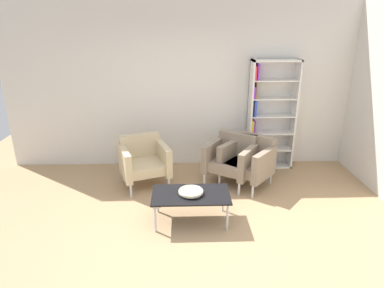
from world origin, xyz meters
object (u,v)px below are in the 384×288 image
Objects in this scene: coffee_table_low at (191,196)px; armchair_by_bookshelf at (248,160)px; armchair_spare_guest at (144,160)px; armchair_near_window at (232,158)px; decorative_bowl at (191,191)px; bookshelf_tall at (268,116)px.

coffee_table_low is 1.05× the size of armchair_by_bookshelf.
armchair_spare_guest is 0.94× the size of armchair_near_window.
armchair_by_bookshelf reaches higher than coffee_table_low.
armchair_near_window reaches higher than decorative_bowl.
bookshelf_tall is 2.29m from armchair_spare_guest.
decorative_bowl reaches higher than coffee_table_low.
decorative_bowl is 1.31m from armchair_spare_guest.
armchair_spare_guest is at bearing -140.70° from armchair_by_bookshelf.
coffee_table_low is 1.32m from armchair_near_window.
armchair_by_bookshelf is at bearing -21.63° from armchair_spare_guest.
bookshelf_tall reaches higher than decorative_bowl.
decorative_bowl is 1.41m from armchair_by_bookshelf.
bookshelf_tall is 1.90× the size of coffee_table_low.
armchair_by_bookshelf is at bearing -122.39° from bookshelf_tall.
coffee_table_low is 1.41m from armchair_by_bookshelf.
bookshelf_tall is 2.34m from coffee_table_low.
armchair_by_bookshelf is (0.26, -0.08, 0.00)m from armchair_near_window.
bookshelf_tall is at bearing -2.27° from armchair_spare_guest.
bookshelf_tall is 1.10m from armchair_near_window.
armchair_near_window is (0.69, 1.13, -0.02)m from decorative_bowl.
armchair_near_window is at bearing 58.64° from coffee_table_low.
armchair_spare_guest is 1.66m from armchair_by_bookshelf.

